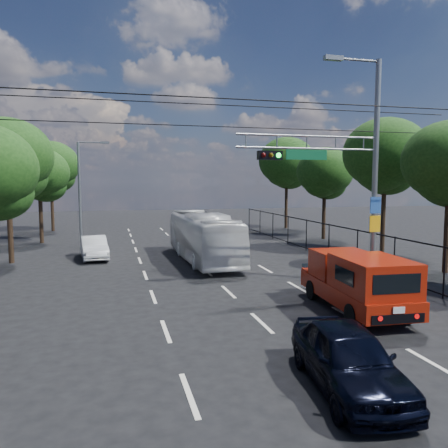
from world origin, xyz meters
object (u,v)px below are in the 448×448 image
object	(u,v)px
navy_hatchback	(348,358)
white_van	(94,247)
red_pickup	(357,280)
signal_mast	(350,162)
white_bus	(203,237)

from	to	relation	value
navy_hatchback	white_van	distance (m)	18.81
red_pickup	navy_hatchback	distance (m)	5.93
signal_mast	red_pickup	size ratio (longest dim) A/B	1.72
white_van	navy_hatchback	bearing A→B (deg)	-78.37
signal_mast	navy_hatchback	bearing A→B (deg)	-120.09
navy_hatchback	white_bus	world-z (taller)	white_bus
white_bus	white_van	world-z (taller)	white_bus
signal_mast	red_pickup	xyz separation A→B (m)	(-1.76, -3.62, -4.17)
signal_mast	navy_hatchback	world-z (taller)	signal_mast
navy_hatchback	white_van	xyz separation A→B (m)	(-5.81, 17.89, -0.04)
red_pickup	white_bus	size ratio (longest dim) A/B	0.58
navy_hatchback	white_bus	xyz separation A→B (m)	(0.15, 15.75, 0.65)
white_van	red_pickup	bearing A→B (deg)	-61.45
red_pickup	signal_mast	bearing A→B (deg)	64.08
red_pickup	navy_hatchback	bearing A→B (deg)	-122.91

